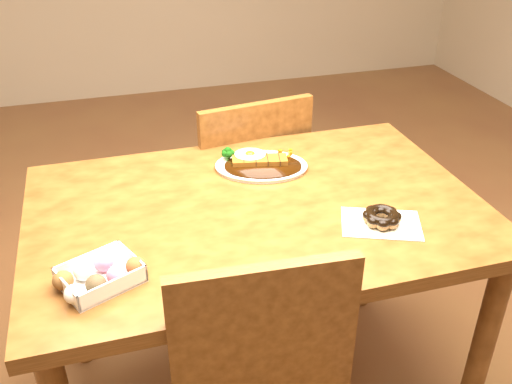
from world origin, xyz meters
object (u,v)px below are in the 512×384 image
object	(u,v)px
table	(257,235)
pon_de_ring	(382,217)
chair_far	(243,191)
katsu_curry_plate	(260,164)
donut_box	(99,275)

from	to	relation	value
table	pon_de_ring	distance (m)	0.35
chair_far	katsu_curry_plate	world-z (taller)	chair_far
table	chair_far	bearing A→B (deg)	79.07
table	chair_far	distance (m)	0.57
table	katsu_curry_plate	bearing A→B (deg)	71.17
chair_far	donut_box	size ratio (longest dim) A/B	4.38
katsu_curry_plate	pon_de_ring	bearing A→B (deg)	-61.25
chair_far	pon_de_ring	distance (m)	0.79
table	katsu_curry_plate	distance (m)	0.24
table	donut_box	distance (m)	0.49
pon_de_ring	donut_box	bearing A→B (deg)	-176.55
chair_far	donut_box	distance (m)	0.96
donut_box	pon_de_ring	xyz separation A→B (m)	(0.70, 0.04, -0.00)
table	donut_box	bearing A→B (deg)	-152.36
table	pon_de_ring	size ratio (longest dim) A/B	5.11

